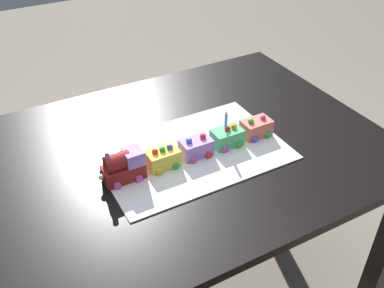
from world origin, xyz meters
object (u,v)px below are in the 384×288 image
dining_table (177,174)px  cake_locomotive (123,166)px  cake_car_tanker_lemon (163,158)px  cake_car_flatbed_lavender (196,147)px  cake_car_gondola_mint_green (227,137)px  birthday_candle (226,119)px  cake_car_hopper_coral (256,128)px

dining_table → cake_locomotive: cake_locomotive is taller
cake_car_tanker_lemon → cake_car_flatbed_lavender: bearing=0.0°
cake_locomotive → cake_car_flatbed_lavender: 0.25m
cake_car_gondola_mint_green → birthday_candle: size_ratio=1.67×
cake_car_tanker_lemon → cake_car_gondola_mint_green: bearing=0.0°
cake_car_tanker_lemon → birthday_candle: birthday_candle is taller
cake_car_gondola_mint_green → dining_table: bearing=158.8°
cake_locomotive → cake_car_hopper_coral: (0.48, -0.00, -0.02)m
cake_locomotive → cake_car_tanker_lemon: cake_locomotive is taller
cake_car_gondola_mint_green → cake_car_hopper_coral: same height
dining_table → cake_car_flatbed_lavender: (0.04, -0.06, 0.14)m
cake_car_gondola_mint_green → cake_car_flatbed_lavender: bearing=180.0°
cake_car_tanker_lemon → cake_car_gondola_mint_green: size_ratio=1.00×
dining_table → cake_car_gondola_mint_green: (0.16, -0.06, 0.14)m
dining_table → cake_car_gondola_mint_green: 0.22m
dining_table → birthday_candle: 0.27m
cake_car_tanker_lemon → cake_car_flatbed_lavender: size_ratio=1.00×
dining_table → cake_locomotive: size_ratio=10.00×
cake_car_tanker_lemon → cake_car_hopper_coral: same height
cake_car_hopper_coral → cake_car_tanker_lemon: bearing=180.0°
cake_locomotive → cake_car_hopper_coral: bearing=-0.0°
cake_car_flatbed_lavender → cake_car_hopper_coral: bearing=0.0°
cake_locomotive → cake_car_flatbed_lavender: size_ratio=1.40×
cake_car_tanker_lemon → cake_car_gondola_mint_green: (0.24, 0.00, -0.00)m
dining_table → cake_car_gondola_mint_green: size_ratio=14.00×
cake_car_flatbed_lavender → cake_car_gondola_mint_green: size_ratio=1.00×
cake_car_tanker_lemon → birthday_candle: bearing=0.0°
dining_table → cake_car_tanker_lemon: size_ratio=14.00×
cake_car_flatbed_lavender → cake_car_gondola_mint_green: bearing=0.0°
cake_locomotive → birthday_candle: 0.36m
birthday_candle → dining_table: bearing=157.8°
cake_car_tanker_lemon → cake_car_hopper_coral: (0.35, 0.00, -0.00)m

